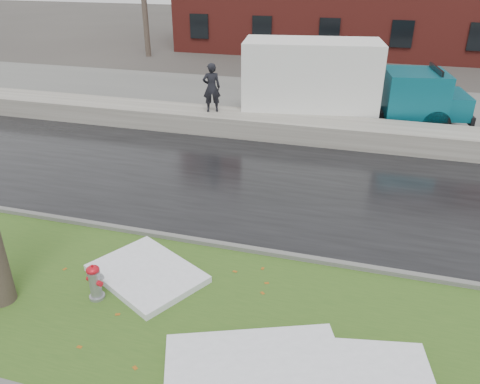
# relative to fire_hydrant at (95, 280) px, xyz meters

# --- Properties ---
(ground) EXTENTS (120.00, 120.00, 0.00)m
(ground) POSITION_rel_fire_hydrant_xyz_m (1.62, 1.36, -0.45)
(ground) COLOR #47423D
(ground) RESTS_ON ground
(verge) EXTENTS (60.00, 4.50, 0.04)m
(verge) POSITION_rel_fire_hydrant_xyz_m (1.62, 0.11, -0.43)
(verge) COLOR #30511B
(verge) RESTS_ON ground
(road) EXTENTS (60.00, 7.00, 0.03)m
(road) POSITION_rel_fire_hydrant_xyz_m (1.62, 5.86, -0.43)
(road) COLOR black
(road) RESTS_ON ground
(parking_lot) EXTENTS (60.00, 9.00, 0.03)m
(parking_lot) POSITION_rel_fire_hydrant_xyz_m (1.62, 14.36, -0.43)
(parking_lot) COLOR slate
(parking_lot) RESTS_ON ground
(curb) EXTENTS (60.00, 0.15, 0.14)m
(curb) POSITION_rel_fire_hydrant_xyz_m (1.62, 2.36, -0.38)
(curb) COLOR slate
(curb) RESTS_ON ground
(snowbank) EXTENTS (60.00, 1.60, 0.75)m
(snowbank) POSITION_rel_fire_hydrant_xyz_m (1.62, 10.06, -0.07)
(snowbank) COLOR #A7A399
(snowbank) RESTS_ON ground
(bg_tree_left) EXTENTS (1.40, 1.62, 6.50)m
(bg_tree_left) POSITION_rel_fire_hydrant_xyz_m (-10.38, 23.36, 2.89)
(bg_tree_left) COLOR brown
(bg_tree_left) RESTS_ON ground
(bg_tree_center) EXTENTS (1.40, 1.62, 6.50)m
(bg_tree_center) POSITION_rel_fire_hydrant_xyz_m (-4.38, 27.36, 2.89)
(bg_tree_center) COLOR brown
(bg_tree_center) RESTS_ON ground
(fire_hydrant) EXTENTS (0.38, 0.35, 0.76)m
(fire_hydrant) POSITION_rel_fire_hydrant_xyz_m (0.00, 0.00, 0.00)
(fire_hydrant) COLOR gray
(fire_hydrant) RESTS_ON verge
(box_truck) EXTENTS (9.79, 3.46, 3.23)m
(box_truck) POSITION_rel_fire_hydrant_xyz_m (3.26, 11.94, 1.26)
(box_truck) COLOR black
(box_truck) RESTS_ON ground
(worker) EXTENTS (0.78, 0.66, 1.80)m
(worker) POSITION_rel_fire_hydrant_xyz_m (-1.14, 10.03, 1.21)
(worker) COLOR black
(worker) RESTS_ON snowbank
(snow_patch_far) EXTENTS (2.69, 2.45, 0.14)m
(snow_patch_far) POSITION_rel_fire_hydrant_xyz_m (0.61, 0.88, -0.34)
(snow_patch_far) COLOR white
(snow_patch_far) RESTS_ON verge
(snow_patch_side) EXTENTS (3.27, 2.71, 0.18)m
(snow_patch_side) POSITION_rel_fire_hydrant_xyz_m (3.42, -1.04, -0.32)
(snow_patch_side) COLOR white
(snow_patch_side) RESTS_ON verge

